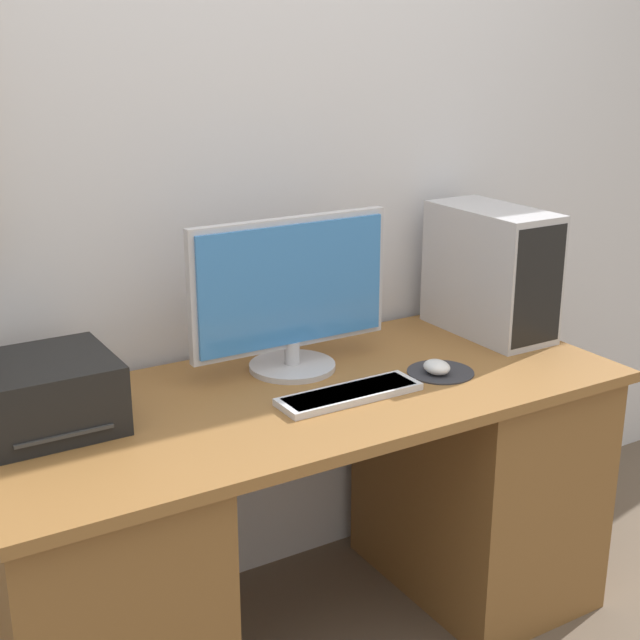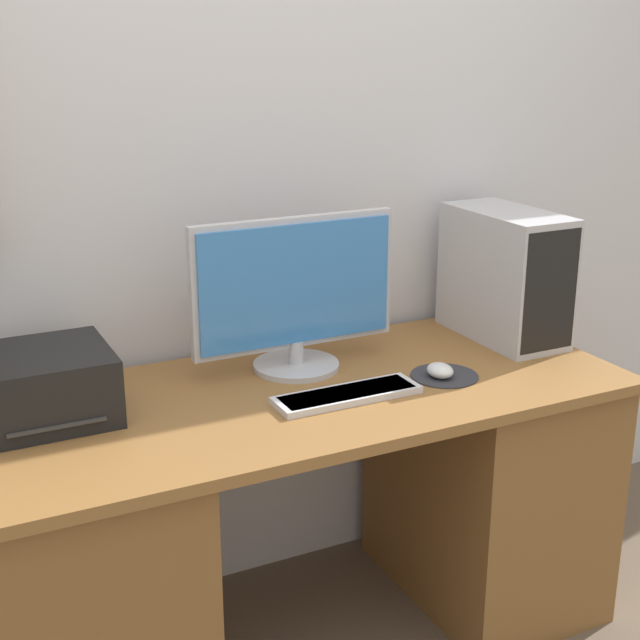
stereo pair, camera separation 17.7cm
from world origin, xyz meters
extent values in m
cube|color=silver|center=(0.00, 0.78, 1.35)|extent=(6.40, 0.05, 2.70)
cube|color=brown|center=(0.00, 0.36, 0.75)|extent=(1.70, 0.73, 0.03)
cube|color=brown|center=(-0.60, 0.36, 0.37)|extent=(0.48, 0.67, 0.74)
cube|color=brown|center=(0.60, 0.36, 0.37)|extent=(0.48, 0.67, 0.74)
cylinder|color=#B7B7BC|center=(0.04, 0.51, 0.78)|extent=(0.24, 0.24, 0.02)
cylinder|color=#B7B7BC|center=(0.04, 0.51, 0.82)|extent=(0.04, 0.04, 0.06)
cube|color=#B7B7BC|center=(0.04, 0.52, 1.01)|extent=(0.59, 0.03, 0.36)
cube|color=#387AC6|center=(0.04, 0.50, 1.01)|extent=(0.55, 0.01, 0.33)
cube|color=silver|center=(0.07, 0.26, 0.78)|extent=(0.38, 0.11, 0.02)
cube|color=white|center=(0.07, 0.26, 0.78)|extent=(0.35, 0.10, 0.01)
cylinder|color=#2D2D33|center=(0.37, 0.28, 0.77)|extent=(0.18, 0.18, 0.00)
ellipsoid|color=silver|center=(0.36, 0.27, 0.79)|extent=(0.07, 0.08, 0.04)
cube|color=#B2B2B7|center=(0.72, 0.48, 0.96)|extent=(0.21, 0.41, 0.39)
cube|color=black|center=(0.72, 0.28, 0.96)|extent=(0.18, 0.01, 0.35)
cube|color=black|center=(-0.64, 0.48, 0.85)|extent=(0.32, 0.30, 0.17)
cube|color=#333333|center=(-0.64, 0.39, 0.81)|extent=(0.22, 0.13, 0.01)
camera|label=1|loc=(-1.08, -1.49, 1.65)|focal=50.00mm
camera|label=2|loc=(-0.92, -1.58, 1.65)|focal=50.00mm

